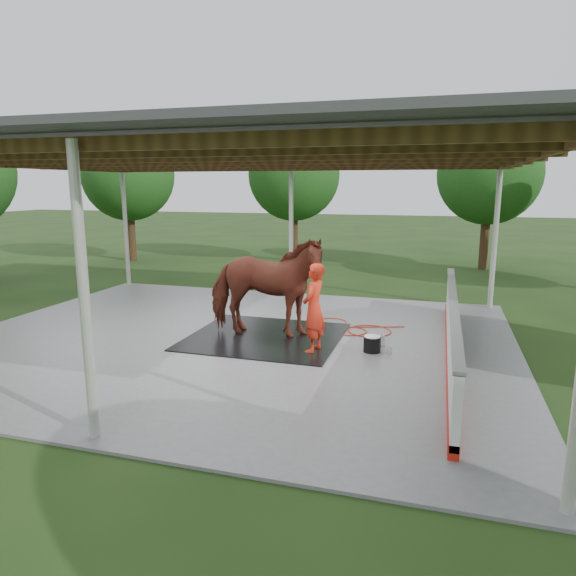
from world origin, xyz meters
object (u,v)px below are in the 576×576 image
(dasher_board, at_px, (451,331))
(wash_bucket, at_px, (372,344))
(handler, at_px, (314,308))
(horse, at_px, (265,287))

(dasher_board, height_order, wash_bucket, dasher_board)
(dasher_board, height_order, handler, handler)
(horse, distance_m, handler, 1.45)
(wash_bucket, bearing_deg, handler, -164.34)
(dasher_board, distance_m, wash_bucket, 1.56)
(dasher_board, bearing_deg, horse, 175.82)
(horse, distance_m, wash_bucket, 2.61)
(dasher_board, relative_size, handler, 4.44)
(horse, xyz_separation_m, wash_bucket, (2.40, -0.35, -0.97))
(handler, height_order, wash_bucket, handler)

